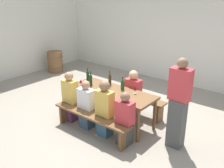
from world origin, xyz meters
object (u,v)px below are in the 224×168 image
object	(u,v)px
tasting_table	(112,94)
seated_guest_near_1	(86,106)
seated_guest_near_2	(105,110)
standing_host	(178,105)
bench_far	(130,98)
wine_barrel	(55,62)
seated_guest_near_0	(70,98)
seated_guest_near_3	(125,120)
wine_bottle_0	(123,85)
wine_glass_1	(109,89)
wine_glass_0	(135,88)
wine_bottle_1	(88,76)
wine_glass_2	(81,81)
bench_near	(91,119)
wine_bottle_3	(110,80)
seated_guest_far_0	(133,95)
wine_bottle_2	(91,80)

from	to	relation	value
tasting_table	seated_guest_near_1	world-z (taller)	seated_guest_near_1
seated_guest_near_2	standing_host	world-z (taller)	standing_host
bench_far	seated_guest_near_1	bearing A→B (deg)	-102.91
seated_guest_near_1	wine_barrel	bearing A→B (deg)	60.13
seated_guest_near_2	seated_guest_near_0	bearing A→B (deg)	90.00
seated_guest_near_0	seated_guest_near_3	distance (m)	1.50
wine_bottle_0	wine_glass_1	xyz separation A→B (m)	(-0.03, -0.40, 0.02)
wine_glass_0	seated_guest_near_2	size ratio (longest dim) A/B	0.15
wine_bottle_1	wine_barrel	distance (m)	3.41
wine_glass_2	standing_host	distance (m)	2.20
wine_glass_0	seated_guest_near_0	xyz separation A→B (m)	(-1.25, -0.68, -0.32)
wine_bottle_0	seated_guest_near_2	bearing A→B (deg)	-82.25
seated_guest_near_3	wine_barrel	xyz separation A→B (m)	(-4.63, 2.08, -0.14)
tasting_table	wine_glass_2	xyz separation A→B (m)	(-0.67, -0.26, 0.21)
tasting_table	standing_host	distance (m)	1.51
bench_far	wine_glass_1	bearing A→B (deg)	-82.96
wine_bottle_0	bench_far	bearing A→B (deg)	106.45
bench_near	seated_guest_near_0	size ratio (longest dim) A/B	1.62
bench_far	wine_bottle_0	distance (m)	0.72
tasting_table	seated_guest_near_0	bearing A→B (deg)	-146.07
seated_guest_near_2	bench_far	bearing A→B (deg)	11.37
wine_bottle_3	seated_guest_near_3	distance (m)	1.29
seated_guest_near_2	seated_guest_far_0	bearing A→B (deg)	2.61
bench_near	seated_guest_near_1	bearing A→B (deg)	151.04
standing_host	bench_far	bearing A→B (deg)	-22.51
bench_far	standing_host	size ratio (longest dim) A/B	1.07
wine_bottle_2	seated_guest_far_0	xyz separation A→B (m)	(0.75, 0.58, -0.35)
tasting_table	wine_bottle_3	bearing A→B (deg)	137.34
tasting_table	seated_guest_near_0	size ratio (longest dim) A/B	1.70
seated_guest_near_0	seated_guest_near_2	world-z (taller)	seated_guest_near_2
wine_bottle_1	wine_glass_1	xyz separation A→B (m)	(0.96, -0.35, 0.02)
wine_bottle_2	wine_barrel	distance (m)	3.75
tasting_table	seated_guest_near_3	world-z (taller)	seated_guest_near_3
wine_glass_1	seated_guest_near_0	distance (m)	0.98
bench_far	seated_guest_far_0	distance (m)	0.30
bench_far	wine_bottle_1	xyz separation A→B (m)	(-0.85, -0.53, 0.51)
seated_guest_near_1	wine_glass_2	bearing A→B (deg)	57.80
bench_near	wine_glass_2	xyz separation A→B (m)	(-0.67, 0.40, 0.52)
wine_glass_1	seated_guest_far_0	bearing A→B (deg)	83.70
seated_guest_near_1	tasting_table	bearing A→B (deg)	-27.70
seated_guest_near_0	seated_guest_far_0	bearing A→B (deg)	-42.86
wine_bottle_0	wine_barrel	distance (m)	4.30
wine_bottle_3	seated_guest_near_3	xyz separation A→B (m)	(0.98, -0.75, -0.37)
wine_bottle_1	standing_host	bearing A→B (deg)	-2.21
seated_guest_far_0	standing_host	distance (m)	1.43
wine_bottle_0	wine_bottle_3	distance (m)	0.40
wine_glass_1	seated_guest_near_0	world-z (taller)	seated_guest_near_0
wine_glass_0	wine_bottle_2	bearing A→B (deg)	-167.34
wine_bottle_2	wine_glass_0	bearing A→B (deg)	12.66
bench_far	wine_glass_1	size ratio (longest dim) A/B	10.05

